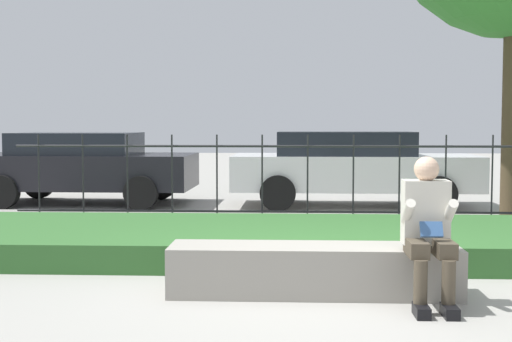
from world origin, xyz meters
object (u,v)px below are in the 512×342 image
(stone_bench, at_px, (314,273))
(car_parked_left, at_px, (84,166))
(car_parked_center, at_px, (352,166))
(person_seated_reader, at_px, (428,225))

(stone_bench, relative_size, car_parked_left, 0.63)
(stone_bench, bearing_deg, car_parked_center, 82.27)
(car_parked_left, bearing_deg, stone_bench, -58.61)
(person_seated_reader, height_order, car_parked_left, car_parked_left)
(stone_bench, height_order, car_parked_left, car_parked_left)
(stone_bench, relative_size, person_seated_reader, 2.06)
(person_seated_reader, xyz_separation_m, car_parked_left, (-5.01, 7.28, 0.05))
(car_parked_left, relative_size, car_parked_center, 0.91)
(person_seated_reader, height_order, car_parked_center, car_parked_center)
(person_seated_reader, relative_size, car_parked_left, 0.30)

